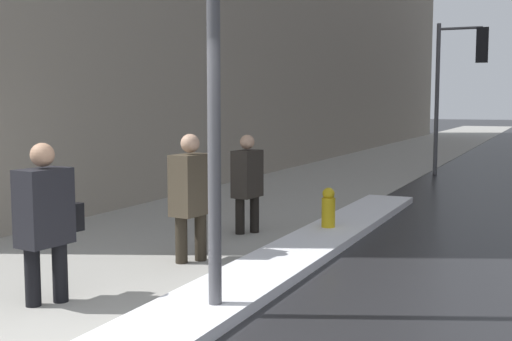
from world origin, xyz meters
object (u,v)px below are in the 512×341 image
pedestrian_trailing (46,216)px  pedestrian_nearside (247,179)px  pedestrian_in_glasses (191,192)px  traffic_light_near (464,66)px  fire_hydrant (328,211)px

pedestrian_trailing → pedestrian_nearside: (0.28, 3.83, -0.04)m
pedestrian_in_glasses → pedestrian_nearside: bearing=-170.0°
pedestrian_trailing → pedestrian_nearside: size_ratio=1.06×
traffic_light_near → pedestrian_nearside: size_ratio=2.74×
traffic_light_near → pedestrian_trailing: bearing=-102.4°
pedestrian_trailing → pedestrian_nearside: pedestrian_trailing is taller
pedestrian_in_glasses → fire_hydrant: bearing=162.9°
traffic_light_near → pedestrian_in_glasses: bearing=-102.0°
traffic_light_near → fire_hydrant: size_ratio=5.77×
traffic_light_near → fire_hydrant: bearing=-98.1°
pedestrian_trailing → pedestrian_in_glasses: (0.41, 2.01, 0.00)m
pedestrian_trailing → fire_hydrant: bearing=168.1°
pedestrian_in_glasses → fire_hydrant: 2.54m
pedestrian_in_glasses → fire_hydrant: (0.97, 2.29, -0.52)m
pedestrian_trailing → pedestrian_in_glasses: pedestrian_in_glasses is taller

